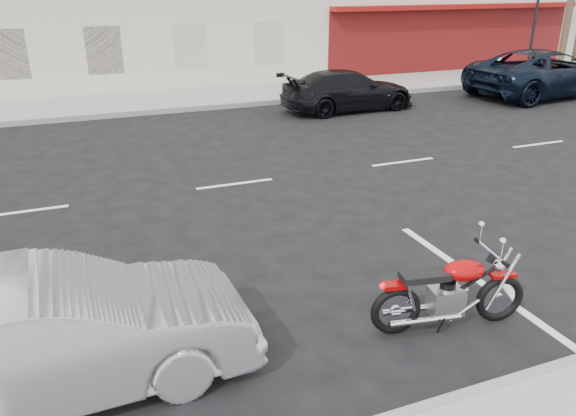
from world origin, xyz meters
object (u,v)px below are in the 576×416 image
at_px(traffic_light, 537,13).
at_px(suv_far, 545,73).
at_px(fire_hydrant, 498,65).
at_px(motorcycle, 503,288).
at_px(car_far, 348,90).
at_px(sedan_silver, 49,336).

height_order(traffic_light, suv_far, traffic_light).
height_order(fire_hydrant, suv_far, suv_far).
bearing_deg(motorcycle, car_far, 81.74).
distance_m(fire_hydrant, motorcycle, 19.03).
relative_size(motorcycle, suv_far, 0.33).
xyz_separation_m(sedan_silver, car_far, (8.80, 10.66, -0.04)).
bearing_deg(traffic_light, sedan_silver, -144.28).
bearing_deg(sedan_silver, motorcycle, -98.68).
bearing_deg(traffic_light, motorcycle, -134.30).
bearing_deg(fire_hydrant, car_far, -160.05).
relative_size(traffic_light, suv_far, 0.66).
distance_m(traffic_light, sedan_silver, 23.42).
bearing_deg(traffic_light, suv_far, -127.44).
relative_size(motorcycle, car_far, 0.45).
bearing_deg(suv_far, sedan_silver, 116.86).
height_order(motorcycle, suv_far, suv_far).
relative_size(fire_hydrant, sedan_silver, 0.18).
relative_size(traffic_light, car_far, 0.88).
xyz_separation_m(traffic_light, motorcycle, (-13.92, -14.26, -2.11)).
xyz_separation_m(motorcycle, suv_far, (11.26, 10.78, 0.36)).
bearing_deg(suv_far, motorcycle, 128.69).
bearing_deg(fire_hydrant, motorcycle, -130.72).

